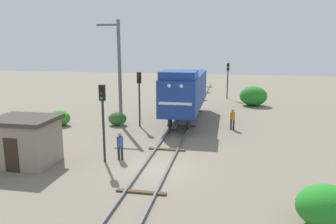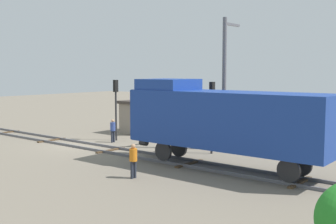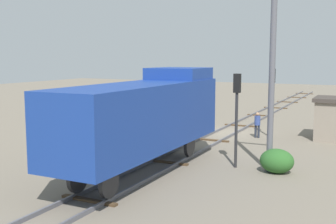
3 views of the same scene
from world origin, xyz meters
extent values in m
plane|color=#756B5B|center=(0.00, 0.00, 0.00)|extent=(114.81, 114.81, 0.00)
cube|color=#595960|center=(-0.72, 0.00, 0.08)|extent=(0.10, 76.54, 0.16)
cube|color=#595960|center=(0.72, 0.00, 0.08)|extent=(0.10, 76.54, 0.16)
cube|color=#4C3823|center=(0.00, -35.08, 0.04)|extent=(2.40, 0.24, 0.09)
cube|color=#4C3823|center=(0.00, -28.70, 0.04)|extent=(2.40, 0.24, 0.09)
cube|color=#4C3823|center=(0.00, -22.32, 0.04)|extent=(2.40, 0.24, 0.09)
cube|color=#4C3823|center=(0.00, -15.95, 0.04)|extent=(2.40, 0.24, 0.09)
cube|color=#4C3823|center=(0.00, -9.57, 0.04)|extent=(2.40, 0.24, 0.09)
cube|color=#4C3823|center=(0.00, -3.19, 0.04)|extent=(2.40, 0.24, 0.09)
cube|color=#4C3823|center=(0.00, 3.19, 0.04)|extent=(2.40, 0.24, 0.09)
cube|color=#4C3823|center=(0.00, 9.57, 0.04)|extent=(2.40, 0.24, 0.09)
cube|color=#4C3823|center=(0.00, 15.95, 0.04)|extent=(2.40, 0.24, 0.09)
cube|color=navy|center=(0.00, 11.98, 2.71)|extent=(2.90, 11.00, 2.90)
cube|color=navy|center=(0.00, 8.08, 4.46)|extent=(2.75, 2.80, 0.60)
cube|color=navy|center=(0.00, 6.43, 2.71)|extent=(2.84, 0.10, 2.84)
cube|color=white|center=(0.00, 6.39, 2.51)|extent=(2.46, 0.06, 0.20)
sphere|color=white|center=(-0.45, 6.38, 3.81)|extent=(0.28, 0.28, 0.28)
sphere|color=white|center=(0.45, 6.38, 3.81)|extent=(0.28, 0.28, 0.28)
cylinder|color=#262628|center=(0.00, 6.13, 0.86)|extent=(0.36, 0.50, 0.36)
cylinder|color=#262628|center=(-0.72, 8.28, 0.71)|extent=(0.18, 1.10, 1.10)
cylinder|color=#262628|center=(0.72, 8.28, 0.71)|extent=(0.18, 1.10, 1.10)
cylinder|color=#262628|center=(-0.72, 15.68, 0.71)|extent=(0.18, 1.10, 1.10)
cylinder|color=#262628|center=(0.72, 15.68, 0.71)|extent=(0.18, 1.10, 1.10)
cylinder|color=#262628|center=(-3.20, 0.43, 2.28)|extent=(0.14, 0.14, 4.55)
cube|color=black|center=(-3.20, 0.43, 4.10)|extent=(0.32, 0.24, 0.90)
sphere|color=#390606|center=(-3.20, 0.29, 4.37)|extent=(0.16, 0.16, 0.16)
sphere|color=#3C3306|center=(-3.20, 0.29, 4.09)|extent=(0.16, 0.16, 0.16)
sphere|color=green|center=(-3.20, 0.29, 3.81)|extent=(0.16, 0.16, 0.16)
cylinder|color=#262628|center=(-3.40, 8.83, 2.27)|extent=(0.14, 0.14, 4.54)
cube|color=black|center=(-3.40, 8.83, 4.09)|extent=(0.32, 0.24, 0.90)
sphere|color=red|center=(-3.40, 8.69, 4.36)|extent=(0.16, 0.16, 0.16)
sphere|color=#3C3306|center=(-3.40, 8.69, 4.08)|extent=(0.16, 0.16, 0.16)
sphere|color=black|center=(-3.40, 8.69, 3.80)|extent=(0.16, 0.16, 0.16)
cylinder|color=#262B38|center=(-2.50, 0.91, 0.42)|extent=(0.15, 0.15, 0.85)
cylinder|color=#262B38|center=(-2.30, 0.91, 0.42)|extent=(0.15, 0.15, 0.85)
cylinder|color=#33478C|center=(-2.40, 0.91, 1.16)|extent=(0.38, 0.38, 0.62)
sphere|color=tan|center=(-2.40, 0.91, 1.58)|extent=(0.23, 0.23, 0.23)
cylinder|color=#262B38|center=(4.10, 9.25, 0.42)|extent=(0.15, 0.15, 0.85)
cylinder|color=#262B38|center=(4.30, 9.25, 0.42)|extent=(0.15, 0.15, 0.85)
cylinder|color=orange|center=(4.20, 9.25, 1.16)|extent=(0.38, 0.38, 0.62)
sphere|color=tan|center=(4.20, 9.25, 1.58)|extent=(0.23, 0.23, 0.23)
cylinder|color=#595960|center=(-5.00, 8.73, 4.34)|extent=(0.28, 0.28, 8.68)
ellipsoid|color=#2B5E26|center=(-5.40, 8.95, 0.57)|extent=(1.56, 1.27, 1.13)
ellipsoid|color=#248426|center=(7.64, -4.64, 0.83)|extent=(2.29, 1.87, 1.66)
camera|label=1|loc=(3.86, -16.85, 6.84)|focal=35.00mm
camera|label=2|loc=(18.79, 23.19, 5.22)|focal=45.00mm
camera|label=3|loc=(-9.32, 28.11, 5.32)|focal=45.00mm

